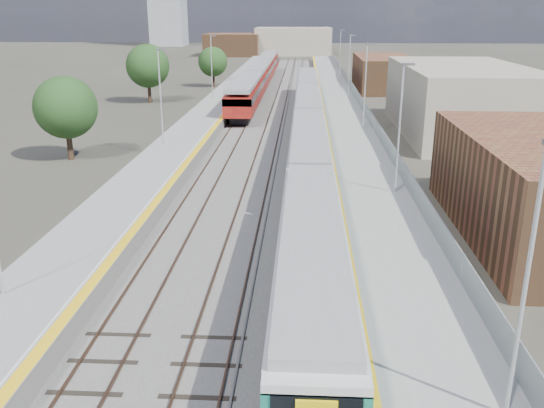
{
  "coord_description": "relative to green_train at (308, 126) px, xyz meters",
  "views": [
    {
      "loc": [
        1.09,
        -11.04,
        11.22
      ],
      "look_at": [
        -0.39,
        15.75,
        2.2
      ],
      "focal_mm": 38.0,
      "sensor_mm": 36.0,
      "label": 1
    }
  ],
  "objects": [
    {
      "name": "platform_right",
      "position": [
        3.78,
        15.55,
        -1.52
      ],
      "size": [
        4.7,
        155.0,
        8.52
      ],
      "color": "slate",
      "rests_on": "ground"
    },
    {
      "name": "buildings",
      "position": [
        -19.62,
        101.66,
        8.65
      ],
      "size": [
        72.0,
        185.5,
        40.0
      ],
      "color": "brown",
      "rests_on": "ground"
    },
    {
      "name": "red_train",
      "position": [
        -7.0,
        38.45,
        0.15
      ],
      "size": [
        2.96,
        60.06,
        3.74
      ],
      "color": "black",
      "rests_on": "ground"
    },
    {
      "name": "ballast_bed",
      "position": [
        -3.75,
        15.56,
        -2.03
      ],
      "size": [
        10.5,
        155.0,
        0.06
      ],
      "primitive_type": "cube",
      "color": "#565451",
      "rests_on": "ground"
    },
    {
      "name": "tree_a",
      "position": [
        -18.83,
        -4.41,
        2.08
      ],
      "size": [
        4.85,
        4.85,
        6.57
      ],
      "color": "#382619",
      "rests_on": "ground"
    },
    {
      "name": "tree_c",
      "position": [
        -14.5,
        42.0,
        1.76
      ],
      "size": [
        4.48,
        4.48,
        6.07
      ],
      "color": "#382619",
      "rests_on": "ground"
    },
    {
      "name": "tree_d",
      "position": [
        19.44,
        27.39,
        1.34
      ],
      "size": [
        3.98,
        3.98,
        5.4
      ],
      "color": "#382619",
      "rests_on": "ground"
    },
    {
      "name": "tracks",
      "position": [
        -3.15,
        17.24,
        -1.95
      ],
      "size": [
        8.96,
        160.0,
        0.17
      ],
      "color": "#4C3323",
      "rests_on": "ground"
    },
    {
      "name": "ground",
      "position": [
        -1.5,
        13.06,
        -2.06
      ],
      "size": [
        320.0,
        320.0,
        0.0
      ],
      "primitive_type": "plane",
      "color": "#47443A",
      "rests_on": "ground"
    },
    {
      "name": "platform_left",
      "position": [
        -10.55,
        15.55,
        -1.54
      ],
      "size": [
        4.3,
        155.0,
        8.52
      ],
      "color": "slate",
      "rests_on": "ground"
    },
    {
      "name": "green_train",
      "position": [
        0.0,
        0.0,
        0.0
      ],
      "size": [
        2.65,
        73.95,
        2.92
      ],
      "color": "black",
      "rests_on": "ground"
    },
    {
      "name": "tree_b",
      "position": [
        -20.2,
        25.4,
        2.57
      ],
      "size": [
        5.42,
        5.42,
        7.35
      ],
      "color": "#382619",
      "rests_on": "ground"
    }
  ]
}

